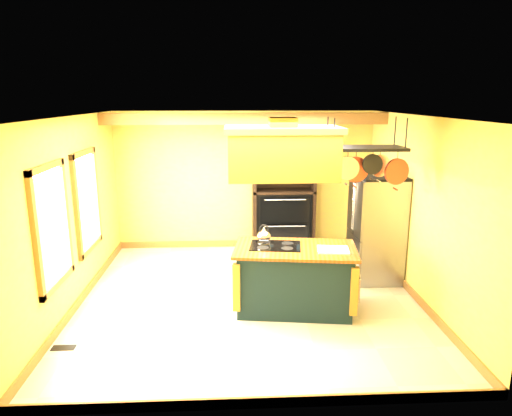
{
  "coord_description": "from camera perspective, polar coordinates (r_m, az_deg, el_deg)",
  "views": [
    {
      "loc": [
        -0.22,
        -6.35,
        2.96
      ],
      "look_at": [
        0.12,
        0.3,
        1.33
      ],
      "focal_mm": 32.0,
      "sensor_mm": 36.0,
      "label": 1
    }
  ],
  "objects": [
    {
      "name": "ceiling",
      "position": [
        6.36,
        -0.93,
        11.39
      ],
      "size": [
        5.0,
        5.0,
        0.0
      ],
      "primitive_type": "plane",
      "rotation": [
        3.14,
        0.0,
        0.0
      ],
      "color": "white",
      "rests_on": "wall_back"
    },
    {
      "name": "pot_rack",
      "position": [
        6.29,
        13.51,
        6.15
      ],
      "size": [
        1.14,
        0.52,
        0.88
      ],
      "color": "black",
      "rests_on": "ceiling"
    },
    {
      "name": "range_hood",
      "position": [
        6.06,
        3.32,
        7.07
      ],
      "size": [
        1.51,
        0.85,
        0.8
      ],
      "color": "#A48129",
      "rests_on": "ceiling"
    },
    {
      "name": "ceiling_beam",
      "position": [
        8.06,
        -1.35,
        11.1
      ],
      "size": [
        5.0,
        0.15,
        0.2
      ],
      "primitive_type": "cube",
      "color": "olive",
      "rests_on": "ceiling"
    },
    {
      "name": "floor",
      "position": [
        7.01,
        -0.84,
        -11.25
      ],
      "size": [
        5.0,
        5.0,
        0.0
      ],
      "primitive_type": "plane",
      "color": "beige",
      "rests_on": "ground"
    },
    {
      "name": "kitchen_island",
      "position": [
        6.54,
        4.84,
        -8.71
      ],
      "size": [
        1.79,
        1.15,
        1.11
      ],
      "rotation": [
        0.0,
        0.0,
        -0.13
      ],
      "color": "black",
      "rests_on": "floor"
    },
    {
      "name": "wall_back",
      "position": [
        8.99,
        -1.45,
        3.42
      ],
      "size": [
        5.0,
        0.02,
        2.7
      ],
      "primitive_type": "cube",
      "color": "#DFAD51",
      "rests_on": "floor"
    },
    {
      "name": "refrigerator",
      "position": [
        7.75,
        14.74,
        -2.67
      ],
      "size": [
        0.74,
        0.87,
        1.71
      ],
      "color": "gray",
      "rests_on": "floor"
    },
    {
      "name": "wall_front",
      "position": [
        4.18,
        0.36,
        -8.95
      ],
      "size": [
        5.0,
        0.02,
        2.7
      ],
      "primitive_type": "cube",
      "color": "#DFAD51",
      "rests_on": "floor"
    },
    {
      "name": "hutch",
      "position": [
        8.93,
        3.41,
        -0.07
      ],
      "size": [
        1.2,
        0.55,
        2.12
      ],
      "color": "black",
      "rests_on": "floor"
    },
    {
      "name": "wall_right",
      "position": [
        7.09,
        19.75,
        -0.21
      ],
      "size": [
        0.02,
        5.0,
        2.7
      ],
      "primitive_type": "cube",
      "color": "#DFAD51",
      "rests_on": "floor"
    },
    {
      "name": "window_far",
      "position": [
        7.46,
        -20.33,
        0.81
      ],
      "size": [
        0.06,
        1.06,
        1.56
      ],
      "color": "olive",
      "rests_on": "wall_left"
    },
    {
      "name": "floor_register",
      "position": [
        6.22,
        -22.92,
        -15.79
      ],
      "size": [
        0.28,
        0.12,
        0.01
      ],
      "primitive_type": "cube",
      "rotation": [
        0.0,
        0.0,
        0.0
      ],
      "color": "black",
      "rests_on": "floor"
    },
    {
      "name": "window_near",
      "position": [
        6.18,
        -24.09,
        -2.1
      ],
      "size": [
        0.06,
        1.06,
        1.56
      ],
      "color": "olive",
      "rests_on": "wall_left"
    },
    {
      "name": "wall_left",
      "position": [
        6.93,
        -22.01,
        -0.71
      ],
      "size": [
        0.02,
        5.0,
        2.7
      ],
      "primitive_type": "cube",
      "color": "#DFAD51",
      "rests_on": "floor"
    }
  ]
}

